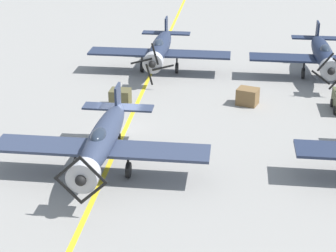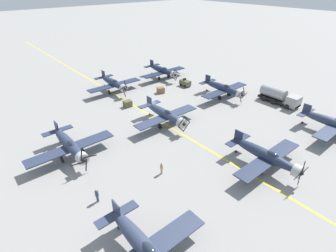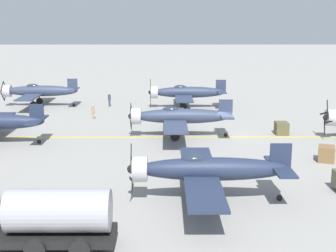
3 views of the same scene
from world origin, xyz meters
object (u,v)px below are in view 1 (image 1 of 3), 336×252
at_px(airplane_near_left, 323,54).
at_px(supply_crate_mid_lane, 120,98).
at_px(airplane_near_center, 160,49).
at_px(airplane_mid_center, 102,141).
at_px(supply_crate_by_tanker, 248,97).

distance_m(airplane_near_left, supply_crate_mid_lane, 17.46).
height_order(airplane_near_center, supply_crate_mid_lane, airplane_near_center).
bearing_deg(airplane_mid_center, airplane_near_left, -113.89).
xyz_separation_m(airplane_mid_center, airplane_near_center, (-0.78, -18.41, 0.00)).
distance_m(airplane_mid_center, airplane_near_center, 18.42).
distance_m(airplane_near_left, airplane_near_center, 13.57).
relative_size(airplane_near_center, supply_crate_by_tanker, 8.15).
bearing_deg(supply_crate_by_tanker, supply_crate_mid_lane, 8.11).
height_order(airplane_near_left, supply_crate_by_tanker, airplane_near_left).
bearing_deg(airplane_near_center, supply_crate_by_tanker, 140.05).
xyz_separation_m(airplane_near_left, supply_crate_by_tanker, (6.16, 6.79, -1.40)).
relative_size(airplane_mid_center, supply_crate_mid_lane, 8.18).
height_order(airplane_mid_center, airplane_near_center, airplane_near_center).
relative_size(airplane_near_left, airplane_near_center, 1.00).
distance_m(airplane_near_center, supply_crate_by_tanker, 10.21).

